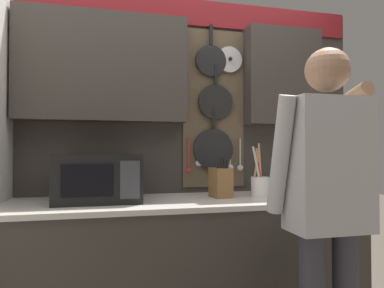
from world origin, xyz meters
The scene contains 6 objects.
base_cabinet_counter centered at (0.00, 0.00, 0.46)m, with size 2.15×0.66×0.93m.
back_wall_unit centered at (-0.02, 0.29, 1.45)m, with size 2.72×0.20×2.33m.
microwave centered at (-0.53, 0.03, 1.07)m, with size 0.49×0.38×0.28m.
knife_block centered at (0.22, 0.03, 1.03)m, with size 0.13×0.16×0.26m.
utensil_crock centered at (0.50, 0.03, 1.02)m, with size 0.12×0.12×0.35m.
person centered at (0.55, -0.62, 1.03)m, with size 0.54×0.66×1.73m.
Camera 1 is at (-0.47, -2.07, 1.23)m, focal length 32.00 mm.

